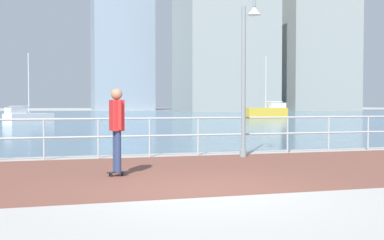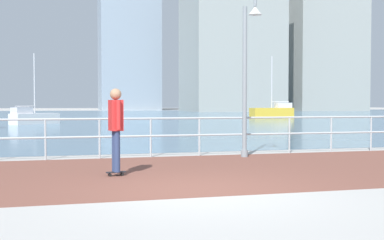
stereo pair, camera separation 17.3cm
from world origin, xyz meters
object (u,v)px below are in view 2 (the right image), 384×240
Objects in this scene: lamppost at (248,62)px; skateboarder at (116,123)px; sailboat_yellow at (273,111)px; sailboat_gray at (33,117)px.

lamppost is 2.65× the size of skateboarder.
skateboarder is 0.27× the size of sailboat_yellow.
lamppost is 0.93× the size of sailboat_gray.
skateboarder is at bearing -147.53° from lamppost.
skateboarder is 43.22m from sailboat_yellow.
lamppost is 0.71× the size of sailboat_yellow.
sailboat_yellow reaches higher than lamppost.
lamppost is at bearing -72.54° from sailboat_gray.
sailboat_gray is (-7.41, 23.57, -2.14)m from lamppost.
sailboat_gray is at bearing 97.88° from skateboarder.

